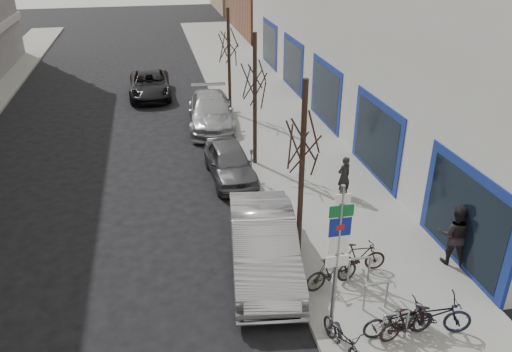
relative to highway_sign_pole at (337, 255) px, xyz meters
name	(u,v)px	position (x,y,z in m)	size (l,w,h in m)	color
sidewalk_east	(298,160)	(2.10, 10.01, -2.38)	(5.00, 70.00, 0.15)	slate
commercial_building	(496,11)	(14.60, 16.01, 2.54)	(20.00, 32.00, 10.00)	#B7B7B2
highway_sign_pole	(337,255)	(0.00, 0.00, 0.00)	(0.55, 0.10, 4.20)	gray
bike_rack	(376,293)	(1.40, 0.61, -1.80)	(0.66, 2.26, 0.83)	gray
tree_near	(304,129)	(0.20, 3.51, 1.65)	(1.80, 1.80, 5.50)	black
tree_mid	(255,69)	(0.20, 10.01, 1.65)	(1.80, 1.80, 5.50)	black
tree_far	(228,37)	(0.20, 16.51, 1.65)	(1.80, 1.80, 5.50)	black
meter_front	(289,240)	(-0.25, 3.01, -1.54)	(0.10, 0.08, 1.27)	gray
meter_mid	(251,161)	(-0.25, 8.51, -1.54)	(0.10, 0.08, 1.27)	gray
meter_back	(229,115)	(-0.25, 14.01, -1.54)	(0.10, 0.08, 1.27)	gray
bike_near_left	(343,335)	(0.05, -0.62, -1.80)	(0.50, 1.65, 1.01)	black
bike_near_right	(407,322)	(1.72, -0.48, -1.84)	(0.46, 1.54, 0.93)	black
bike_mid_curb	(431,312)	(2.36, -0.41, -1.71)	(0.60, 1.97, 1.20)	black
bike_mid_inner	(332,271)	(0.61, 1.70, -1.81)	(0.49, 1.65, 1.00)	black
bike_far_curb	(398,317)	(1.53, -0.36, -1.78)	(0.53, 1.74, 1.06)	black
bike_far_inner	(359,257)	(1.60, 2.19, -1.83)	(0.47, 1.57, 0.96)	black
parked_car_front	(264,245)	(-1.00, 3.00, -1.60)	(1.82, 5.21, 1.72)	#A0A0A5
parked_car_mid	(230,162)	(-1.00, 9.11, -1.77)	(1.63, 4.06, 1.38)	#525157
parked_car_back	(211,112)	(-1.00, 15.02, -1.68)	(2.18, 5.36, 1.56)	#A2A3A7
lane_car	(150,84)	(-3.90, 20.80, -1.76)	(2.32, 5.03, 1.40)	black
pedestrian_near	(344,176)	(2.77, 6.56, -1.54)	(0.56, 0.37, 1.54)	black
pedestrian_far	(455,234)	(4.40, 2.05, -1.35)	(0.71, 0.48, 1.91)	black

